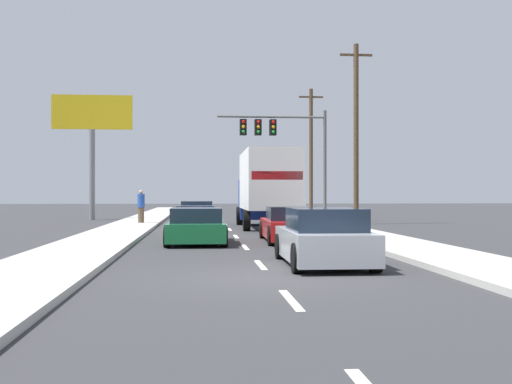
% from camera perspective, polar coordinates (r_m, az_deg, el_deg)
% --- Properties ---
extents(ground_plane, '(140.00, 140.00, 0.00)m').
position_cam_1_polar(ground_plane, '(37.80, -2.90, -2.68)').
color(ground_plane, '#333335').
extents(sidewalk_right, '(2.47, 80.00, 0.14)m').
position_cam_1_polar(sidewalk_right, '(33.36, 5.68, -2.90)').
color(sidewalk_right, '#B2AFA8').
rests_on(sidewalk_right, ground_plane).
extents(sidewalk_left, '(2.47, 80.00, 0.14)m').
position_cam_1_polar(sidewalk_left, '(32.95, -10.92, -2.93)').
color(sidewalk_left, '#B2AFA8').
rests_on(sidewalk_left, ground_plane).
extents(lane_markings, '(0.14, 57.00, 0.01)m').
position_cam_1_polar(lane_markings, '(32.58, -2.55, -3.08)').
color(lane_markings, silver).
rests_on(lane_markings, ground_plane).
extents(car_gray, '(1.99, 4.60, 1.27)m').
position_cam_1_polar(car_gray, '(34.94, -5.27, -1.92)').
color(car_gray, slate).
rests_on(car_gray, ground_plane).
extents(car_white, '(1.97, 4.46, 1.14)m').
position_cam_1_polar(car_white, '(28.68, -5.38, -2.44)').
color(car_white, white).
rests_on(car_white, ground_plane).
extents(car_green, '(2.03, 4.52, 1.20)m').
position_cam_1_polar(car_green, '(21.73, -5.28, -3.08)').
color(car_green, '#196B38').
rests_on(car_green, ground_plane).
extents(box_truck, '(2.66, 8.82, 3.65)m').
position_cam_1_polar(box_truck, '(31.09, 1.01, 0.61)').
color(box_truck, white).
rests_on(box_truck, ground_plane).
extents(car_red, '(1.90, 4.60, 1.23)m').
position_cam_1_polar(car_red, '(22.42, 3.01, -3.00)').
color(car_red, red).
rests_on(car_red, ground_plane).
extents(car_silver, '(1.91, 4.15, 1.34)m').
position_cam_1_polar(car_silver, '(15.10, 6.02, -4.15)').
color(car_silver, '#B7BABF').
rests_on(car_silver, ground_plane).
extents(traffic_signal_mast, '(6.71, 0.69, 6.79)m').
position_cam_1_polar(traffic_signal_mast, '(39.39, 1.79, 5.02)').
color(traffic_signal_mast, '#595B56').
rests_on(traffic_signal_mast, ground_plane).
extents(utility_pole_mid, '(1.80, 0.28, 9.90)m').
position_cam_1_polar(utility_pole_mid, '(35.89, 8.85, 5.32)').
color(utility_pole_mid, brown).
rests_on(utility_pole_mid, ground_plane).
extents(utility_pole_far, '(1.80, 0.28, 9.42)m').
position_cam_1_polar(utility_pole_far, '(47.76, 4.89, 3.67)').
color(utility_pole_far, brown).
rests_on(utility_pole_far, ground_plane).
extents(roadside_billboard, '(5.05, 0.36, 7.95)m').
position_cam_1_polar(roadside_billboard, '(42.36, -14.30, 5.52)').
color(roadside_billboard, slate).
rests_on(roadside_billboard, ground_plane).
extents(pedestrian_near_corner, '(0.38, 0.38, 1.73)m').
position_cam_1_polar(pedestrian_near_corner, '(34.47, -10.15, -1.26)').
color(pedestrian_near_corner, brown).
rests_on(pedestrian_near_corner, sidewalk_left).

